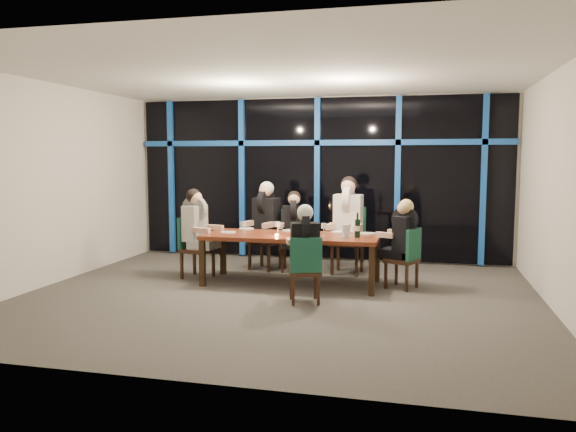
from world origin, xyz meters
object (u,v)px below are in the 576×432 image
at_px(diner_far_mid, 294,219).
at_px(wine_bottle, 357,228).
at_px(chair_end_left, 193,244).
at_px(chair_far_right, 349,236).
at_px(chair_far_mid, 294,240).
at_px(dining_table, 291,239).
at_px(diner_far_right, 348,211).
at_px(water_pitcher, 345,231).
at_px(diner_far_left, 265,213).
at_px(chair_end_right, 407,255).
at_px(diner_near_mid, 305,239).
at_px(diner_end_left, 197,220).
at_px(chair_near_mid, 305,266).
at_px(diner_end_right, 402,230).
at_px(chair_far_left, 268,235).

bearing_deg(diner_far_mid, wine_bottle, -47.45).
height_order(chair_end_left, diner_far_mid, diner_far_mid).
bearing_deg(chair_far_right, chair_far_mid, -171.70).
distance_m(dining_table, diner_far_right, 1.26).
relative_size(diner_far_right, water_pitcher, 5.51).
distance_m(chair_far_right, wine_bottle, 1.19).
relative_size(diner_far_right, wine_bottle, 2.94).
height_order(dining_table, diner_far_right, diner_far_right).
bearing_deg(diner_far_left, wine_bottle, -15.73).
relative_size(chair_end_right, diner_far_right, 0.84).
bearing_deg(diner_near_mid, chair_end_right, -157.67).
relative_size(diner_far_left, diner_end_left, 1.06).
height_order(chair_end_left, chair_end_right, chair_end_left).
bearing_deg(diner_far_right, chair_far_mid, -177.47).
height_order(chair_far_mid, diner_far_mid, diner_far_mid).
bearing_deg(chair_near_mid, water_pitcher, -130.51).
height_order(chair_end_left, diner_near_mid, diner_near_mid).
distance_m(diner_far_left, diner_far_mid, 0.52).
bearing_deg(wine_bottle, dining_table, 177.36).
bearing_deg(diner_end_left, chair_far_mid, -44.70).
bearing_deg(chair_end_left, diner_end_left, -90.00).
xyz_separation_m(chair_end_right, chair_near_mid, (-1.25, -1.15, -0.00)).
bearing_deg(diner_far_left, dining_table, -39.26).
height_order(chair_end_right, diner_end_right, diner_end_right).
height_order(chair_far_right, diner_end_left, diner_end_left).
distance_m(chair_end_left, chair_end_right, 3.31).
relative_size(chair_far_left, water_pitcher, 5.31).
relative_size(diner_far_mid, water_pitcher, 4.65).
xyz_separation_m(chair_near_mid, diner_near_mid, (-0.02, 0.07, 0.35)).
height_order(chair_end_left, water_pitcher, chair_end_left).
relative_size(dining_table, diner_end_right, 3.01).
bearing_deg(diner_far_mid, diner_far_left, 168.61).
xyz_separation_m(diner_far_mid, diner_end_left, (-1.36, -0.87, 0.04)).
xyz_separation_m(diner_far_left, water_pitcher, (1.52, -1.13, -0.12)).
distance_m(diner_end_right, water_pitcher, 0.83).
distance_m(chair_far_left, chair_near_mid, 2.42).
bearing_deg(chair_end_right, water_pitcher, -51.86).
bearing_deg(dining_table, diner_far_right, 54.01).
bearing_deg(chair_far_right, diner_end_right, -40.90).
bearing_deg(chair_far_right, chair_far_left, -174.43).
relative_size(dining_table, water_pitcher, 13.57).
height_order(diner_far_left, diner_end_right, diner_far_left).
distance_m(dining_table, chair_far_right, 1.30).
bearing_deg(diner_far_mid, chair_far_right, 0.42).
relative_size(diner_end_right, wine_bottle, 2.41).
height_order(diner_end_left, diner_end_right, diner_end_left).
distance_m(diner_far_mid, diner_near_mid, 2.05).
bearing_deg(chair_end_left, chair_far_mid, -46.64).
relative_size(dining_table, wine_bottle, 7.24).
bearing_deg(chair_end_right, diner_far_right, -108.20).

